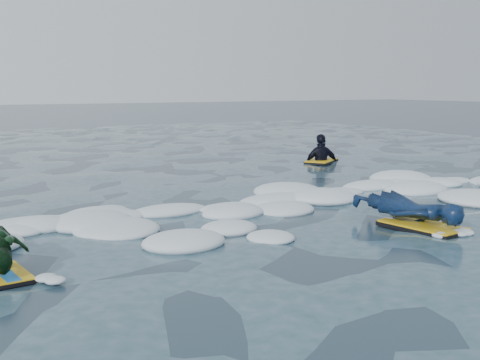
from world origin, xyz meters
The scene contains 5 objects.
ground centered at (0.00, 0.00, 0.00)m, with size 120.00×120.00×0.00m, color #152034.
foam_band centered at (0.00, 1.03, 0.00)m, with size 12.00×3.10×0.30m, color white, non-canonical shape.
prone_woman_unit centered at (1.46, -0.91, 0.22)m, with size 0.75×1.71×0.43m.
prone_child_unit centered at (-3.64, -0.30, 0.23)m, with size 0.64×1.19×0.44m.
waiting_rider_unit centered at (4.65, 5.14, -0.06)m, with size 1.19×1.06×1.57m.
Camera 1 is at (-4.50, -6.60, 1.87)m, focal length 45.00 mm.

